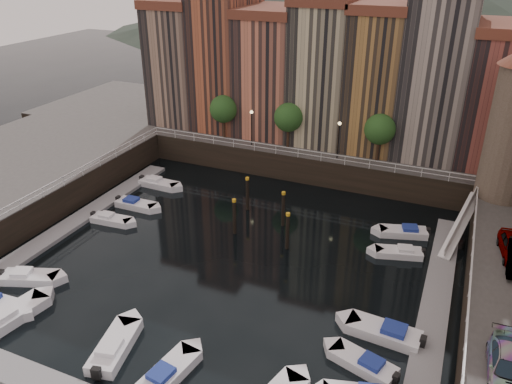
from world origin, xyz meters
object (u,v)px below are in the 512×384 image
at_px(boat_left_2, 111,219).
at_px(car_c, 509,370).
at_px(gangway, 461,222).
at_px(boat_left_1, 29,277).
at_px(mooring_pilings, 263,213).

bearing_deg(boat_left_2, car_c, -20.51).
distance_m(gangway, boat_left_1, 36.02).
bearing_deg(car_c, mooring_pilings, 142.61).
distance_m(gangway, mooring_pilings, 17.38).
bearing_deg(boat_left_2, mooring_pilings, 14.40).
xyz_separation_m(mooring_pilings, car_c, (19.78, -14.19, 2.10)).
xyz_separation_m(boat_left_1, car_c, (33.32, 0.53, 3.40)).
bearing_deg(mooring_pilings, boat_left_2, -161.00).
bearing_deg(gangway, mooring_pilings, -164.08).
relative_size(gangway, car_c, 1.61).
height_order(boat_left_1, boat_left_2, boat_left_1).
distance_m(boat_left_1, boat_left_2, 10.04).
relative_size(boat_left_1, boat_left_2, 1.12).
distance_m(mooring_pilings, car_c, 24.43).
height_order(gangway, car_c, car_c).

